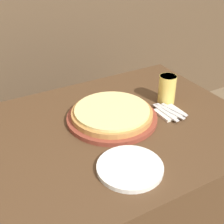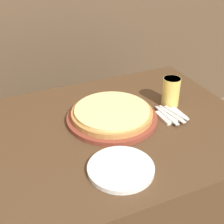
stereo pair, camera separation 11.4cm
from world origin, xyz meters
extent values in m
cube|color=#4C331E|center=(0.00, 0.00, 0.36)|extent=(1.22, 0.91, 0.73)
cylinder|color=brown|center=(0.03, 0.05, 0.74)|extent=(0.40, 0.40, 0.02)
cylinder|color=#B77F42|center=(0.03, 0.05, 0.76)|extent=(0.36, 0.36, 0.02)
cylinder|color=#EAD184|center=(0.03, 0.05, 0.78)|extent=(0.33, 0.33, 0.01)
cylinder|color=#E5C65B|center=(0.34, 0.06, 0.80)|extent=(0.08, 0.08, 0.14)
cylinder|color=white|center=(0.34, 0.06, 0.86)|extent=(0.08, 0.08, 0.02)
cylinder|color=white|center=(-0.07, -0.27, 0.74)|extent=(0.24, 0.24, 0.02)
cube|color=silver|center=(0.29, -0.04, 0.73)|extent=(0.11, 0.11, 0.01)
cube|color=silver|center=(0.26, -0.04, 0.74)|extent=(0.02, 0.17, 0.00)
cube|color=silver|center=(0.29, -0.04, 0.74)|extent=(0.04, 0.17, 0.00)
cube|color=silver|center=(0.31, -0.04, 0.74)|extent=(0.05, 0.15, 0.00)
camera|label=1|loc=(-0.54, -0.97, 1.48)|focal=50.00mm
camera|label=2|loc=(-0.44, -1.02, 1.48)|focal=50.00mm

